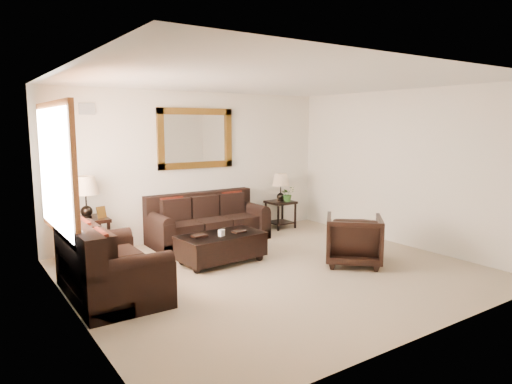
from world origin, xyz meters
TOP-DOWN VIEW (x-y plane):
  - room at (0.00, 0.00)m, footprint 5.51×5.01m
  - window at (-2.70, 0.90)m, footprint 0.07×1.96m
  - mirror at (0.01, 2.47)m, footprint 1.50×0.06m
  - air_vent at (-1.90, 2.48)m, footprint 0.25×0.02m
  - sofa at (0.01, 2.08)m, footprint 2.12×0.92m
  - loveseat at (-2.30, 0.38)m, footprint 0.99×1.67m
  - end_table_left at (-2.07, 2.16)m, footprint 0.60×0.60m
  - end_table_right at (1.78, 2.21)m, footprint 0.51×0.51m
  - coffee_table at (-0.44, 0.80)m, footprint 1.35×0.79m
  - armchair at (1.19, -0.40)m, footprint 1.11×1.10m
  - potted_plant at (1.89, 2.11)m, footprint 0.29×0.32m

SIDE VIEW (x-z plane):
  - coffee_table at x=-0.44m, z-range 0.00..0.55m
  - sofa at x=0.01m, z-range -0.12..0.75m
  - loveseat at x=-2.30m, z-range -0.12..0.81m
  - armchair at x=1.19m, z-range 0.00..0.83m
  - potted_plant at x=1.89m, z-range 0.55..0.79m
  - end_table_right at x=1.78m, z-range 0.17..1.29m
  - end_table_left at x=-2.07m, z-range 0.20..1.51m
  - room at x=0.00m, z-range 0.00..2.71m
  - window at x=-2.70m, z-range 0.72..2.38m
  - mirror at x=0.01m, z-range 1.30..2.40m
  - air_vent at x=-1.90m, z-range 2.26..2.44m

